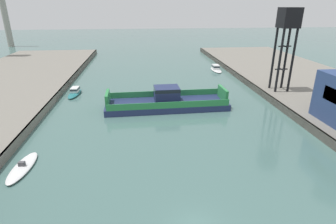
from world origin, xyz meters
TOP-DOWN VIEW (x-y plane):
  - chain_ferry at (0.53, 28.60)m, footprint 21.75×7.18m
  - moored_boat_near_left at (-17.51, 38.27)m, footprint 2.47×6.87m
  - moored_boat_near_right at (-17.60, 10.82)m, footprint 2.35×6.75m
  - moored_boat_mid_left at (17.27, 56.70)m, footprint 2.52×7.51m
  - crane_tower at (23.53, 32.98)m, footprint 3.29×3.29m
  - smokestack_distant_b at (-59.89, 111.51)m, footprint 2.67×2.67m

SIDE VIEW (x-z plane):
  - moored_boat_near_right at x=-17.60m, z-range -0.24..0.71m
  - moored_boat_near_left at x=-17.51m, z-range -0.18..1.22m
  - moored_boat_mid_left at x=17.27m, z-range -0.18..1.35m
  - chain_ferry at x=0.53m, z-range -0.78..3.08m
  - crane_tower at x=23.53m, z-range 5.74..21.24m
  - smokestack_distant_b at x=-59.89m, z-range 1.02..32.42m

